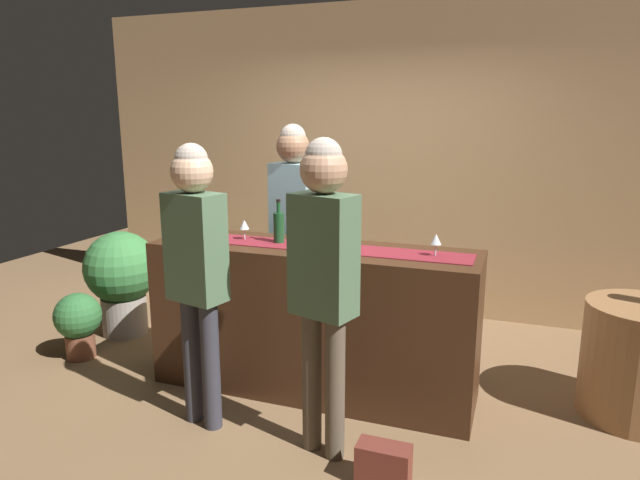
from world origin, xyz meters
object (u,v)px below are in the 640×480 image
wine_bottle_green (279,227)px  customer_sipping (323,264)px  bartender (294,212)px  wine_bottle_amber (339,233)px  round_side_table (639,361)px  wine_glass_near_customer (436,240)px  handbag (383,465)px  wine_bottle_clear (213,221)px  wine_glass_mid_counter (244,225)px  customer_browsing (196,256)px  potted_plant_tall (122,275)px  potted_plant_small (78,321)px

wine_bottle_green → customer_sipping: size_ratio=0.17×
wine_bottle_green → bartender: (-0.12, 0.56, 0.00)m
wine_bottle_amber → round_side_table: 2.05m
bartender → wine_glass_near_customer: bearing=163.3°
bartender → round_side_table: bearing=-176.0°
wine_bottle_green → handbag: bearing=-42.0°
wine_bottle_clear → wine_glass_mid_counter: bearing=-7.8°
wine_glass_near_customer → customer_browsing: 1.45m
round_side_table → wine_bottle_amber: bearing=-168.2°
customer_sipping → round_side_table: size_ratio=2.40×
wine_bottle_green → wine_bottle_clear: size_ratio=1.00×
customer_browsing → potted_plant_tall: 1.86m
wine_bottle_clear → customer_browsing: bearing=-66.5°
wine_bottle_clear → wine_glass_near_customer: size_ratio=2.10×
wine_bottle_amber → customer_sipping: bearing=-78.8°
wine_glass_near_customer → customer_browsing: size_ratio=0.08×
wine_bottle_amber → wine_glass_near_customer: 0.62m
customer_browsing → potted_plant_small: size_ratio=3.28×
wine_glass_mid_counter → customer_browsing: size_ratio=0.08×
wine_glass_near_customer → customer_sipping: (-0.48, -0.70, -0.02)m
customer_sipping → potted_plant_small: size_ratio=3.36×
wine_bottle_clear → wine_bottle_amber: bearing=-4.9°
wine_bottle_amber → wine_glass_mid_counter: wine_bottle_amber is taller
wine_bottle_amber → handbag: 1.42m
round_side_table → wine_bottle_clear: bearing=-173.9°
wine_bottle_green → customer_sipping: (0.58, -0.71, -0.03)m
wine_bottle_amber → round_side_table: (1.86, 0.39, -0.77)m
wine_glass_mid_counter → potted_plant_tall: wine_glass_mid_counter is taller
potted_plant_small → handbag: size_ratio=1.89×
wine_bottle_green → potted_plant_tall: size_ratio=0.33×
wine_glass_mid_counter → customer_sipping: 1.10m
wine_bottle_clear → handbag: bearing=-31.2°
customer_browsing → customer_sipping: bearing=11.3°
potted_plant_small → wine_bottle_clear: bearing=10.8°
customer_sipping → potted_plant_small: customer_sipping is taller
wine_bottle_clear → potted_plant_small: size_ratio=0.57×
potted_plant_tall → potted_plant_small: (0.01, -0.54, -0.22)m
wine_glass_near_customer → round_side_table: bearing=16.1°
wine_bottle_clear → potted_plant_tall: (-1.12, 0.33, -0.61)m
wine_bottle_clear → wine_glass_near_customer: 1.60m
customer_browsing → round_side_table: 2.82m
potted_plant_small → handbag: (2.63, -0.70, -0.20)m
wine_bottle_clear → wine_glass_near_customer: wine_bottle_clear is taller
wine_glass_mid_counter → potted_plant_small: 1.63m
bartender → potted_plant_tall: size_ratio=2.00×
wine_bottle_green → customer_sipping: customer_sipping is taller
wine_bottle_amber → potted_plant_tall: (-2.11, 0.41, -0.61)m
round_side_table → wine_glass_near_customer: bearing=-163.9°
wine_bottle_amber → bartender: bearing=133.5°
customer_sipping → customer_browsing: bearing=-165.8°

